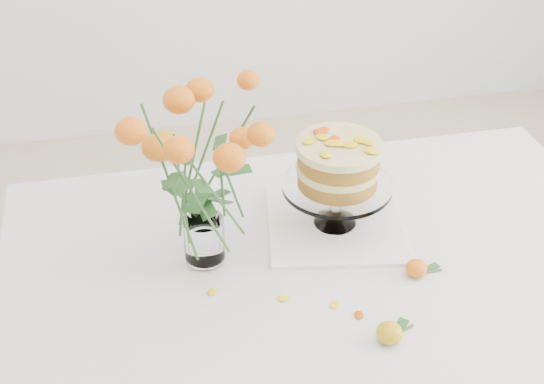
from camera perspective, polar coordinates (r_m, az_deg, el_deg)
The scene contains 10 objects.
table at distance 1.74m, azimuth 3.95°, elevation -7.28°, with size 1.43×0.93×0.76m.
napkin at distance 1.78m, azimuth 4.74°, elevation -2.42°, with size 0.31×0.31×0.01m, color silver.
cake_stand at distance 1.69m, azimuth 4.99°, elevation 1.81°, with size 0.25×0.25×0.23m.
rose_vase at distance 1.53m, azimuth -5.51°, elevation 2.39°, with size 0.30×0.30×0.45m.
loose_rose_near at distance 1.50m, azimuth 8.83°, elevation -10.43°, with size 0.09×0.06×0.04m.
loose_rose_far at distance 1.66m, azimuth 10.84°, elevation -5.67°, with size 0.08×0.05×0.04m.
stray_petal_a at distance 1.59m, azimuth 0.81°, elevation -8.02°, with size 0.03×0.02×0.00m, color yellow.
stray_petal_b at distance 1.58m, azimuth 4.72°, elevation -8.45°, with size 0.03×0.02×0.00m, color yellow.
stray_petal_c at distance 1.56m, azimuth 6.56°, elevation -9.19°, with size 0.03×0.02×0.00m, color yellow.
stray_petal_d at distance 1.60m, azimuth -4.52°, elevation -7.52°, with size 0.03×0.02×0.00m, color yellow.
Camera 1 is at (-0.39, -1.23, 1.83)m, focal length 50.00 mm.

